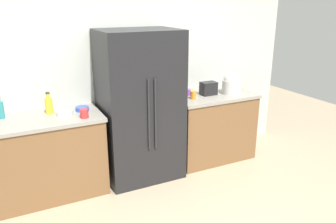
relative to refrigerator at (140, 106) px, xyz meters
The scene contains 14 objects.
kitchen_back_panel 0.67m from the refrigerator, 103.52° to the left, with size 5.03×0.10×2.86m, color silver.
counter_left 1.19m from the refrigerator, behind, with size 1.21×0.69×0.93m.
counter_right 1.16m from the refrigerator, ahead, with size 1.14×0.69×0.93m.
refrigerator is the anchor object (origin of this frame).
toaster 1.01m from the refrigerator, ahead, with size 0.21×0.14×0.18m, color black.
rice_cooker 1.33m from the refrigerator, ahead, with size 0.26×0.26×0.31m.
bottle_a 1.54m from the refrigerator, behind, with size 0.08×0.08×0.24m.
bottle_b 1.05m from the refrigerator, behind, with size 0.08×0.08×0.25m.
cup_a 0.73m from the refrigerator, 166.47° to the right, with size 0.09×0.09×0.10m, color red.
cup_b 0.76m from the refrigerator, 10.31° to the left, with size 0.08×0.08×0.08m, color purple.
cup_c 0.72m from the refrigerator, ahead, with size 0.07×0.07×0.10m, color orange.
cup_d 1.50m from the refrigerator, ahead, with size 0.08×0.08×0.10m, color black.
bowl_a 0.89m from the refrigerator, behind, with size 0.17×0.17×0.06m, color white.
bowl_b 0.68m from the refrigerator, behind, with size 0.15×0.15×0.05m, color blue.
Camera 1 is at (-1.31, -2.34, 2.11)m, focal length 35.67 mm.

